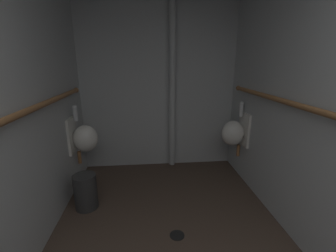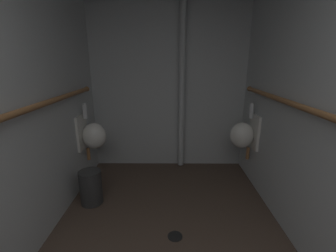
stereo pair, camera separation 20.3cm
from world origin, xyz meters
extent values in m
cube|color=#B4B8B9|center=(-1.15, 1.73, 1.27)|extent=(0.06, 3.58, 2.55)
cube|color=#B4B8B9|center=(1.15, 1.73, 1.27)|extent=(0.06, 3.58, 2.55)
cube|color=#B4B8B9|center=(0.00, 3.49, 1.27)|extent=(2.36, 0.06, 2.55)
ellipsoid|color=silver|center=(-0.95, 2.89, 0.66)|extent=(0.30, 0.26, 0.34)
cube|color=silver|center=(-1.10, 2.89, 0.71)|extent=(0.03, 0.30, 0.44)
cylinder|color=silver|center=(-1.04, 2.89, 0.97)|extent=(0.06, 0.06, 0.16)
sphere|color=silver|center=(-1.04, 2.89, 1.05)|extent=(0.06, 0.06, 0.06)
cylinder|color=#936038|center=(-1.05, 2.89, 0.41)|extent=(0.04, 0.04, 0.16)
ellipsoid|color=silver|center=(0.95, 2.93, 0.66)|extent=(0.30, 0.26, 0.34)
cube|color=silver|center=(1.10, 2.93, 0.71)|extent=(0.03, 0.30, 0.44)
cylinder|color=silver|center=(1.04, 2.93, 0.97)|extent=(0.06, 0.06, 0.16)
sphere|color=silver|center=(1.04, 2.93, 1.05)|extent=(0.06, 0.06, 0.06)
cylinder|color=#936038|center=(1.05, 2.93, 0.41)|extent=(0.04, 0.04, 0.16)
cylinder|color=#936038|center=(-1.06, 1.73, 1.23)|extent=(0.05, 2.73, 0.05)
sphere|color=#936038|center=(-1.06, 3.09, 1.23)|extent=(0.06, 0.06, 0.06)
cylinder|color=#936038|center=(1.06, 1.74, 1.23)|extent=(0.05, 2.77, 0.05)
sphere|color=#936038|center=(1.06, 3.13, 1.23)|extent=(0.06, 0.06, 0.06)
cylinder|color=#B4B8B9|center=(0.19, 3.38, 1.27)|extent=(0.09, 0.09, 2.50)
cylinder|color=black|center=(0.07, 1.89, 0.00)|extent=(0.14, 0.14, 0.01)
cylinder|color=#2D2D2D|center=(-0.88, 2.42, 0.20)|extent=(0.25, 0.25, 0.39)
camera|label=1|loc=(-0.19, 0.14, 1.58)|focal=24.31mm
camera|label=2|loc=(0.01, 0.14, 1.58)|focal=24.31mm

